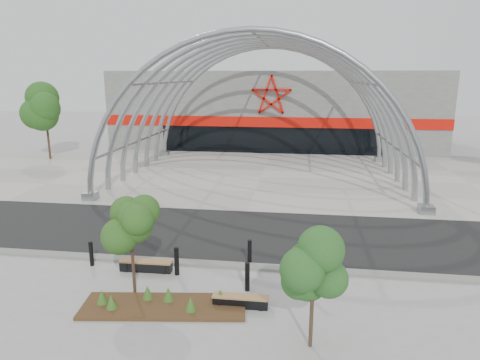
% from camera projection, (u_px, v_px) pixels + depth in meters
% --- Properties ---
extents(ground, '(140.00, 140.00, 0.00)m').
position_uv_depth(ground, '(227.00, 264.00, 17.68)').
color(ground, gray).
rests_on(ground, ground).
extents(road, '(140.00, 7.00, 0.02)m').
position_uv_depth(road, '(239.00, 233.00, 21.05)').
color(road, black).
rests_on(road, ground).
extents(forecourt, '(60.00, 17.00, 0.04)m').
position_uv_depth(forecourt, '(261.00, 177.00, 32.59)').
color(forecourt, '#A29E93').
rests_on(forecourt, ground).
extents(kerb, '(60.00, 0.50, 0.12)m').
position_uv_depth(kerb, '(226.00, 265.00, 17.43)').
color(kerb, slate).
rests_on(kerb, ground).
extents(arena_building, '(34.00, 15.24, 8.00)m').
position_uv_depth(arena_building, '(276.00, 107.00, 48.90)').
color(arena_building, slate).
rests_on(arena_building, ground).
extents(vault_canopy, '(20.80, 15.80, 20.36)m').
position_uv_depth(vault_canopy, '(261.00, 177.00, 32.59)').
color(vault_canopy, gray).
rests_on(vault_canopy, ground).
extents(planting_bed, '(5.64, 2.35, 0.58)m').
position_uv_depth(planting_bed, '(162.00, 304.00, 14.34)').
color(planting_bed, '#3B2A17').
rests_on(planting_bed, ground).
extents(street_tree_0, '(1.46, 1.46, 3.34)m').
position_uv_depth(street_tree_0, '(131.00, 230.00, 14.73)').
color(street_tree_0, '#331F19').
rests_on(street_tree_0, ground).
extents(street_tree_1, '(1.38, 1.38, 3.27)m').
position_uv_depth(street_tree_1, '(313.00, 271.00, 11.76)').
color(street_tree_1, '#312719').
rests_on(street_tree_1, ground).
extents(bench_0, '(2.13, 0.52, 0.44)m').
position_uv_depth(bench_0, '(146.00, 266.00, 17.00)').
color(bench_0, black).
rests_on(bench_0, ground).
extents(bench_1, '(1.90, 0.43, 0.40)m').
position_uv_depth(bench_1, '(240.00, 301.00, 14.37)').
color(bench_1, black).
rests_on(bench_1, ground).
extents(bollard_0, '(0.17, 0.17, 1.04)m').
position_uv_depth(bollard_0, '(91.00, 254.00, 17.41)').
color(bollard_0, black).
rests_on(bollard_0, ground).
extents(bollard_1, '(0.18, 0.18, 1.14)m').
position_uv_depth(bollard_1, '(177.00, 261.00, 16.59)').
color(bollard_1, black).
rests_on(bollard_1, ground).
extents(bollard_2, '(0.17, 0.17, 1.09)m').
position_uv_depth(bollard_2, '(247.00, 277.00, 15.37)').
color(bollard_2, black).
rests_on(bollard_2, ground).
extents(bollard_3, '(0.17, 0.17, 1.03)m').
position_uv_depth(bollard_3, '(250.00, 252.00, 17.58)').
color(bollard_3, black).
rests_on(bollard_3, ground).
extents(bollard_4, '(0.18, 0.18, 1.12)m').
position_uv_depth(bollard_4, '(307.00, 281.00, 14.99)').
color(bollard_4, black).
rests_on(bollard_4, ground).
extents(bg_tree_0, '(3.00, 3.00, 6.45)m').
position_uv_depth(bg_tree_0, '(45.00, 109.00, 38.50)').
color(bg_tree_0, '#302014').
rests_on(bg_tree_0, ground).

